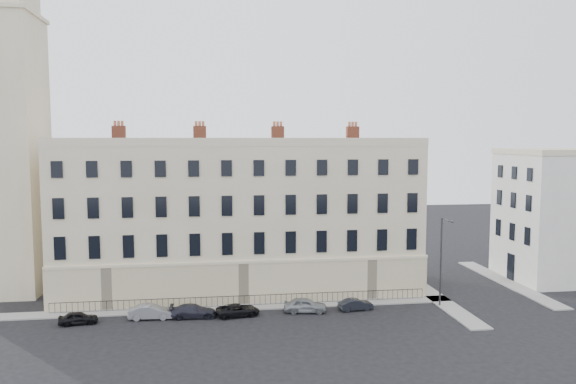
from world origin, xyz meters
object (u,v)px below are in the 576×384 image
car_a (78,318)px  car_d (238,310)px  car_b (151,312)px  car_c (193,311)px  car_f (356,304)px  streetlamp (442,258)px  car_e (305,305)px

car_a → car_d: car_a is taller
car_b → car_c: (3.66, -0.16, -0.04)m
car_f → streetlamp: (8.19, -0.01, 4.13)m
streetlamp → car_a: bearing=-166.1°
car_d → car_e: bearing=-97.0°
car_d → car_f: (10.81, 0.22, -0.01)m
car_a → car_d: size_ratio=0.83×
car_a → car_c: size_ratio=0.79×
car_a → car_f: car_a is taller
car_a → car_d: bearing=-96.1°
car_a → car_c: 9.65m
car_c → streetlamp: bearing=-87.3°
car_b → car_e: (13.69, -0.02, 0.03)m
car_b → car_c: bearing=-90.2°
car_f → car_b: bearing=82.4°
car_b → car_d: (7.58, -0.26, -0.10)m
car_c → car_a: bearing=95.1°
car_a → streetlamp: streetlamp is taller
car_a → car_b: 6.02m
car_e → car_f: 4.70m
car_d → streetlamp: size_ratio=0.46×
car_e → car_f: size_ratio=1.22×
car_c → car_d: bearing=-89.0°
car_c → streetlamp: streetlamp is taller
car_b → car_e: bearing=-87.8°
car_d → car_a: bearing=82.3°
car_e → car_f: car_e is taller
car_e → car_c: bearing=98.6°
car_d → streetlamp: bearing=-98.5°
car_b → streetlamp: size_ratio=0.46×
car_c → car_d: size_ratio=1.05×
streetlamp → car_e: bearing=-167.1°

